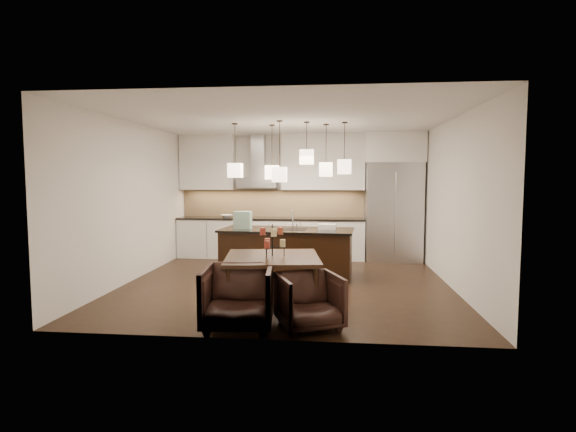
# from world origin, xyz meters

# --- Properties ---
(floor) EXTENTS (5.50, 5.50, 0.02)m
(floor) POSITION_xyz_m (0.00, 0.00, -0.01)
(floor) COLOR black
(floor) RESTS_ON ground
(ceiling) EXTENTS (5.50, 5.50, 0.02)m
(ceiling) POSITION_xyz_m (0.00, 0.00, 2.81)
(ceiling) COLOR white
(ceiling) RESTS_ON wall_back
(wall_back) EXTENTS (5.50, 0.02, 2.80)m
(wall_back) POSITION_xyz_m (0.00, 2.76, 1.40)
(wall_back) COLOR silver
(wall_back) RESTS_ON ground
(wall_front) EXTENTS (5.50, 0.02, 2.80)m
(wall_front) POSITION_xyz_m (0.00, -2.76, 1.40)
(wall_front) COLOR silver
(wall_front) RESTS_ON ground
(wall_left) EXTENTS (0.02, 5.50, 2.80)m
(wall_left) POSITION_xyz_m (-2.76, 0.00, 1.40)
(wall_left) COLOR silver
(wall_left) RESTS_ON ground
(wall_right) EXTENTS (0.02, 5.50, 2.80)m
(wall_right) POSITION_xyz_m (2.76, 0.00, 1.40)
(wall_right) COLOR silver
(wall_right) RESTS_ON ground
(refrigerator) EXTENTS (1.20, 0.72, 2.15)m
(refrigerator) POSITION_xyz_m (2.10, 2.38, 1.07)
(refrigerator) COLOR #B7B7BA
(refrigerator) RESTS_ON floor
(fridge_panel) EXTENTS (1.26, 0.72, 0.65)m
(fridge_panel) POSITION_xyz_m (2.10, 2.38, 2.47)
(fridge_panel) COLOR silver
(fridge_panel) RESTS_ON refrigerator
(lower_cabinets) EXTENTS (4.21, 0.62, 0.88)m
(lower_cabinets) POSITION_xyz_m (-0.62, 2.43, 0.44)
(lower_cabinets) COLOR silver
(lower_cabinets) RESTS_ON floor
(countertop) EXTENTS (4.21, 0.66, 0.04)m
(countertop) POSITION_xyz_m (-0.62, 2.43, 0.90)
(countertop) COLOR black
(countertop) RESTS_ON lower_cabinets
(backsplash) EXTENTS (4.21, 0.02, 0.63)m
(backsplash) POSITION_xyz_m (-0.62, 2.73, 1.24)
(backsplash) COLOR #D4B381
(backsplash) RESTS_ON countertop
(upper_cab_left) EXTENTS (1.25, 0.35, 1.25)m
(upper_cab_left) POSITION_xyz_m (-2.10, 2.57, 2.17)
(upper_cab_left) COLOR silver
(upper_cab_left) RESTS_ON wall_back
(upper_cab_right) EXTENTS (1.85, 0.35, 1.25)m
(upper_cab_right) POSITION_xyz_m (0.55, 2.57, 2.17)
(upper_cab_right) COLOR silver
(upper_cab_right) RESTS_ON wall_back
(hood_canopy) EXTENTS (0.90, 0.52, 0.24)m
(hood_canopy) POSITION_xyz_m (-0.93, 2.48, 1.72)
(hood_canopy) COLOR #B7B7BA
(hood_canopy) RESTS_ON wall_back
(hood_chimney) EXTENTS (0.30, 0.28, 0.96)m
(hood_chimney) POSITION_xyz_m (-0.93, 2.59, 2.32)
(hood_chimney) COLOR #B7B7BA
(hood_chimney) RESTS_ON hood_canopy
(fruit_bowl) EXTENTS (0.32, 0.32, 0.06)m
(fruit_bowl) POSITION_xyz_m (-1.63, 2.38, 0.95)
(fruit_bowl) COLOR silver
(fruit_bowl) RESTS_ON countertop
(island_body) EXTENTS (2.44, 1.13, 0.83)m
(island_body) POSITION_xyz_m (-0.06, 0.63, 0.42)
(island_body) COLOR black
(island_body) RESTS_ON floor
(island_top) EXTENTS (2.52, 1.21, 0.04)m
(island_top) POSITION_xyz_m (-0.06, 0.63, 0.85)
(island_top) COLOR black
(island_top) RESTS_ON island_body
(faucet) EXTENTS (0.11, 0.23, 0.36)m
(faucet) POSITION_xyz_m (0.04, 0.72, 1.05)
(faucet) COLOR silver
(faucet) RESTS_ON island_top
(tote_bag) EXTENTS (0.33, 0.20, 0.32)m
(tote_bag) POSITION_xyz_m (-0.90, 0.62, 1.03)
(tote_bag) COLOR #215F40
(tote_bag) RESTS_ON island_top
(food_container) EXTENTS (0.34, 0.25, 0.09)m
(food_container) POSITION_xyz_m (0.68, 0.66, 0.92)
(food_container) COLOR silver
(food_container) RESTS_ON island_top
(dining_table) EXTENTS (1.41, 1.41, 0.75)m
(dining_table) POSITION_xyz_m (-0.03, -1.62, 0.38)
(dining_table) COLOR black
(dining_table) RESTS_ON floor
(candelabra) EXTENTS (0.41, 0.41, 0.44)m
(candelabra) POSITION_xyz_m (-0.03, -1.62, 0.97)
(candelabra) COLOR black
(candelabra) RESTS_ON dining_table
(candle_a) EXTENTS (0.09, 0.09, 0.10)m
(candle_a) POSITION_xyz_m (0.11, -1.60, 0.93)
(candle_a) COLOR beige
(candle_a) RESTS_ON candelabra
(candle_b) EXTENTS (0.09, 0.09, 0.10)m
(candle_b) POSITION_xyz_m (-0.12, -1.51, 0.93)
(candle_b) COLOR #BD4D33
(candle_b) RESTS_ON candelabra
(candle_c) EXTENTS (0.09, 0.09, 0.10)m
(candle_c) POSITION_xyz_m (-0.08, -1.75, 0.93)
(candle_c) COLOR #A73527
(candle_c) RESTS_ON candelabra
(candle_d) EXTENTS (0.09, 0.09, 0.10)m
(candle_d) POSITION_xyz_m (0.07, -1.51, 1.09)
(candle_d) COLOR #BD4D33
(candle_d) RESTS_ON candelabra
(candle_e) EXTENTS (0.09, 0.09, 0.10)m
(candle_e) POSITION_xyz_m (-0.16, -1.62, 1.09)
(candle_e) COLOR #A73527
(candle_e) RESTS_ON candelabra
(candle_f) EXTENTS (0.09, 0.09, 0.10)m
(candle_f) POSITION_xyz_m (0.01, -1.75, 1.09)
(candle_f) COLOR beige
(candle_f) RESTS_ON candelabra
(armchair_left) EXTENTS (0.90, 0.92, 0.77)m
(armchair_left) POSITION_xyz_m (-0.34, -2.42, 0.39)
(armchair_left) COLOR black
(armchair_left) RESTS_ON floor
(armchair_right) EXTENTS (0.94, 0.95, 0.67)m
(armchair_right) POSITION_xyz_m (0.51, -2.30, 0.33)
(armchair_right) COLOR black
(armchair_right) RESTS_ON floor
(pendant_a) EXTENTS (0.24, 0.24, 0.26)m
(pendant_a) POSITION_xyz_m (-0.99, 0.45, 1.95)
(pendant_a) COLOR beige
(pendant_a) RESTS_ON ceiling
(pendant_b) EXTENTS (0.24, 0.24, 0.26)m
(pendant_b) POSITION_xyz_m (-0.35, 0.71, 1.92)
(pendant_b) COLOR beige
(pendant_b) RESTS_ON ceiling
(pendant_c) EXTENTS (0.24, 0.24, 0.26)m
(pendant_c) POSITION_xyz_m (0.32, 0.35, 2.18)
(pendant_c) COLOR beige
(pendant_c) RESTS_ON ceiling
(pendant_d) EXTENTS (0.24, 0.24, 0.26)m
(pendant_d) POSITION_xyz_m (0.65, 0.72, 1.97)
(pendant_d) COLOR beige
(pendant_d) RESTS_ON ceiling
(pendant_e) EXTENTS (0.24, 0.24, 0.26)m
(pendant_e) POSITION_xyz_m (0.98, 0.47, 2.01)
(pendant_e) COLOR beige
(pendant_e) RESTS_ON ceiling
(pendant_f) EXTENTS (0.24, 0.24, 0.26)m
(pendant_f) POSITION_xyz_m (-0.14, 0.14, 1.87)
(pendant_f) COLOR beige
(pendant_f) RESTS_ON ceiling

